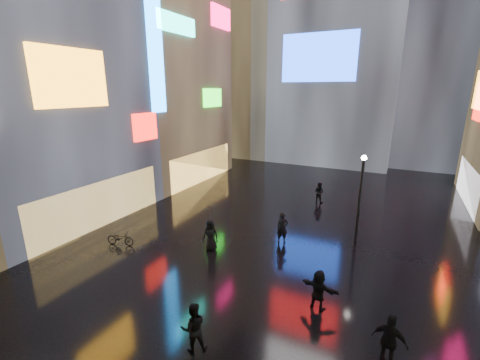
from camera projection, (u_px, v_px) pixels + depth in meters
The scene contains 14 objects.
ground at pixel (293, 222), 21.66m from camera, with size 140.00×140.00×0.00m, color black.
building_left_mid at pixel (27, 35), 20.11m from camera, with size 10.28×12.70×24.00m.
building_left_far at pixel (156, 65), 30.72m from camera, with size 10.28×12.00×22.00m.
tower_flank_right at pixel (449, 12), 35.60m from camera, with size 12.00×12.00×34.00m, color black.
tower_flank_left at pixel (246, 56), 43.11m from camera, with size 10.00×10.00×26.00m, color black.
lamp_far at pixel (360, 194), 18.11m from camera, with size 0.30×0.30×5.20m.
pedestrian_1 at pixel (193, 328), 10.81m from camera, with size 0.88×0.68×1.81m, color black.
pedestrian_3 at pixel (390, 341), 10.20m from camera, with size 1.09×0.45×1.86m, color black.
pedestrian_4 at pixel (211, 235), 17.70m from camera, with size 0.88×0.57×1.80m, color black.
pedestrian_5 at pixel (319, 290), 12.94m from camera, with size 1.58×0.50×1.71m, color black.
pedestrian_6 at pixel (282, 228), 18.58m from camera, with size 0.66×0.44×1.82m, color black.
pedestrian_7 at pixel (319, 192), 25.44m from camera, with size 0.79×0.62×1.63m, color black.
umbrella_2 at pixel (210, 213), 17.35m from camera, with size 0.91×0.93×0.84m, color black.
bicycle at pixel (120, 238), 18.41m from camera, with size 0.57×1.63×0.86m, color black.
Camera 1 is at (5.76, 0.44, 8.63)m, focal length 24.00 mm.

